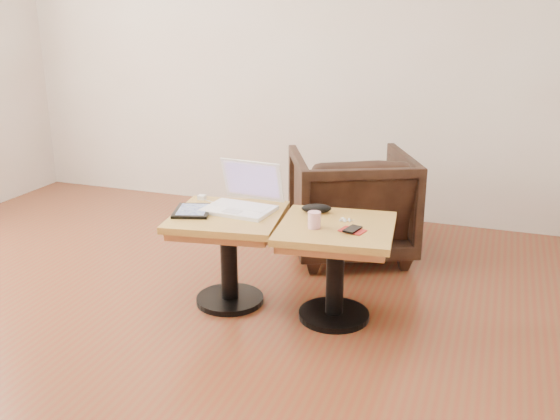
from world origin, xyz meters
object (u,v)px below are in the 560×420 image
(side_table_right, at_px, (336,249))
(laptop, at_px, (243,200))
(armchair, at_px, (351,204))
(side_table_left, at_px, (228,236))
(striped_cup, at_px, (314,220))

(side_table_right, distance_m, laptop, 0.56)
(armchair, bearing_deg, side_table_left, 39.21)
(side_table_right, height_order, striped_cup, striped_cup)
(side_table_right, xyz_separation_m, laptop, (-0.52, 0.09, 0.17))
(laptop, bearing_deg, striped_cup, -15.38)
(side_table_left, height_order, side_table_right, same)
(side_table_left, height_order, laptop, laptop)
(striped_cup, distance_m, armchair, 0.97)
(side_table_right, bearing_deg, armchair, 92.17)
(laptop, bearing_deg, side_table_right, -4.14)
(side_table_left, relative_size, striped_cup, 7.81)
(side_table_left, relative_size, side_table_right, 1.02)
(side_table_right, distance_m, striped_cup, 0.20)
(side_table_left, bearing_deg, side_table_right, -6.82)
(side_table_right, bearing_deg, laptop, 163.81)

